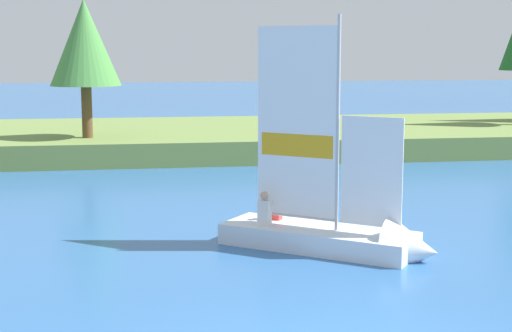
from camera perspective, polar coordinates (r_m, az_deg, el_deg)
shore_bank at (r=35.73m, az=-4.46°, el=2.09°), size 80.00×11.75×0.97m
shoreline_tree_left at (r=32.06m, az=-12.62°, el=8.89°), size 2.86×2.86×5.60m
sailboat at (r=17.48m, az=6.98°, el=-5.06°), size 4.89×4.21×5.77m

